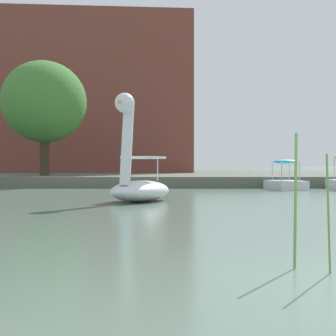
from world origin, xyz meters
TOP-DOWN VIEW (x-y plane):
  - shore_bank_far at (0.00, 33.69)m, footprint 141.80×24.42m
  - swan_boat at (-3.12, 11.92)m, footprint 2.55×3.17m
  - pedal_boat_cyan at (3.34, 20.29)m, footprint 1.74×2.47m
  - tree_broadleaf_right at (-9.06, 25.01)m, footprint 5.36×6.09m
  - parked_van at (-14.21, 35.86)m, footprint 4.80×1.90m
  - apartment_block at (-8.64, 39.93)m, footprint 16.66×14.64m

SIDE VIEW (x-z plane):
  - shore_bank_far at x=0.00m, z-range 0.00..0.56m
  - pedal_boat_cyan at x=3.34m, z-range -0.28..1.13m
  - swan_boat at x=-3.12m, z-range -0.99..2.35m
  - parked_van at x=-14.21m, z-range 0.64..2.49m
  - tree_broadleaf_right at x=-9.06m, z-range 1.45..7.81m
  - apartment_block at x=-8.64m, z-range 0.56..12.42m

